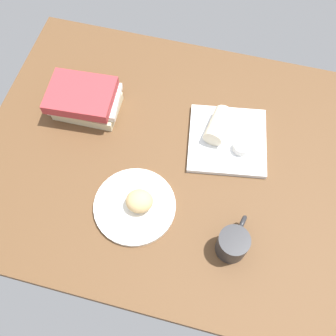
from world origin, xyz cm
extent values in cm
cube|color=brown|center=(0.00, 0.00, 2.00)|extent=(110.00, 90.00, 4.00)
cylinder|color=white|center=(-3.31, -18.35, 4.70)|extent=(23.00, 23.00, 1.40)
ellipsoid|color=tan|center=(-1.89, -17.81, 8.15)|extent=(8.86, 8.33, 5.49)
cube|color=white|center=(17.87, 9.15, 4.80)|extent=(26.67, 26.67, 1.60)
cylinder|color=silver|center=(22.37, 6.50, 6.92)|extent=(4.95, 4.95, 2.65)
cylinder|color=#C25327|center=(22.37, 6.50, 7.95)|extent=(4.06, 4.06, 0.40)
cylinder|color=beige|center=(14.26, 11.28, 8.51)|extent=(7.39, 11.78, 5.81)
cube|color=beige|center=(-27.23, 10.03, 5.62)|extent=(19.68, 13.53, 3.23)
cube|color=silver|center=(-27.79, 10.64, 8.25)|extent=(22.80, 16.00, 2.03)
cube|color=#A53338|center=(-28.39, 9.94, 10.95)|extent=(21.08, 16.69, 3.36)
cylinder|color=#262628|center=(24.81, -23.39, 8.27)|extent=(8.18, 8.18, 8.54)
cylinder|color=#A37D37|center=(24.81, -23.39, 11.94)|extent=(6.70, 6.70, 0.40)
torus|color=#262628|center=(26.05, -18.03, 8.27)|extent=(2.60, 6.43, 6.32)
camera|label=1|loc=(15.48, -53.95, 107.51)|focal=41.85mm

